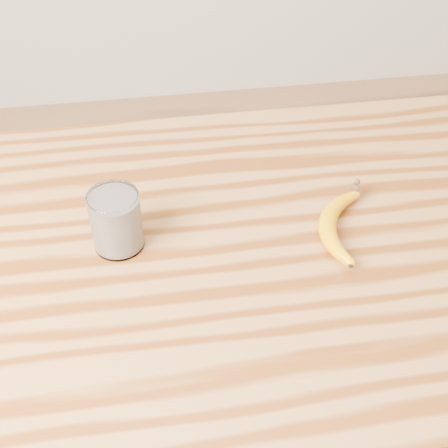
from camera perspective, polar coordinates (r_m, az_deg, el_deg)
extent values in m
cube|color=olive|center=(1.09, 6.93, -1.89)|extent=(1.20, 0.80, 0.04)
cylinder|color=brown|center=(1.65, -16.10, -6.74)|extent=(0.06, 0.06, 0.86)
cylinder|color=white|center=(1.03, -9.84, 0.29)|extent=(0.08, 0.08, 0.11)
torus|color=white|center=(1.00, -10.18, 2.48)|extent=(0.08, 0.08, 0.00)
cylinder|color=silver|center=(1.03, -9.82, 0.18)|extent=(0.08, 0.08, 0.09)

